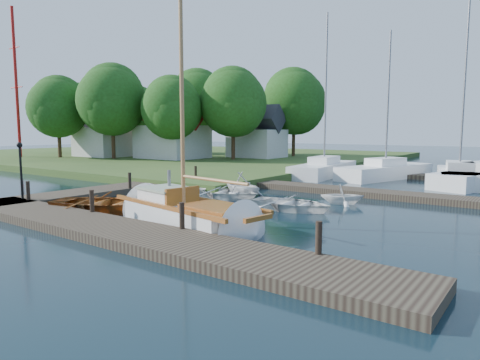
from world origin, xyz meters
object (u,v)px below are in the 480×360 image
Objects in this scene: tree_4 at (198,102)px; tender_c at (291,201)px; mooring_post_5 at (196,173)px; radio_mast at (16,83)px; tree_7 at (294,102)px; tree_6 at (77,110)px; lamp_post at (20,163)px; tree_2 at (172,108)px; sailboat at (190,216)px; tree_3 at (233,102)px; tender_a at (224,191)px; tree_1 at (112,100)px; mooring_post_4 at (130,180)px; tender_d at (342,193)px; tree_5 at (137,112)px; marina_boat_0 at (324,168)px; mooring_post_2 at (182,216)px; tree_0 at (58,107)px; house_a at (172,133)px; house_b at (105,135)px; mooring_post_1 at (92,201)px; house_c at (257,137)px; mooring_post_0 at (28,191)px; tender_b at (242,184)px; marina_boat_2 at (459,175)px; marina_boat_1 at (385,170)px; dinghy at (103,201)px; mooring_post_3 at (319,238)px.

tender_c is at bearing -41.46° from tree_4.
radio_mast is at bearing 173.66° from mooring_post_5.
tree_6 is at bearing -157.38° from tree_7.
tree_2 is at bearing 117.69° from lamp_post.
sailboat is 26.61m from tree_3.
tender_a is 0.38× the size of tree_1.
mooring_post_4 is 0.09× the size of tree_6.
tree_7 is at bearing 100.86° from mooring_post_4.
tree_6 reaches higher than tender_d.
radio_mast reaches higher than tender_c.
tree_5 is at bearing 152.41° from sailboat.
tree_3 is (-15.87, 17.09, 5.45)m from tender_c.
marina_boat_0 is 32.71m from radio_mast.
mooring_post_2 is 0.10× the size of tree_0.
house_a is 8.25m from house_b.
tree_6 is at bearing 161.90° from sailboat.
sailboat is 28.48m from house_a.
mooring_post_1 is 0.15× the size of house_c.
tender_b is at bearing 52.63° from mooring_post_0.
house_b reaches higher than mooring_post_0.
tree_3 is (14.00, 4.05, 3.04)m from house_b.
marina_boat_2 reaches higher than sailboat.
tree_6 is at bearing 104.83° from marina_boat_1.
marina_boat_0 is 0.75× the size of radio_mast.
tree_3 is (0.00, -3.95, 3.23)m from house_c.
marina_boat_0 is 16.03m from tree_2.
marina_boat_0 reaches higher than lamp_post.
lamp_post is 0.16× the size of radio_mast.
tender_d is 41.28m from tree_6.
tree_5 is (-23.00, 15.05, 4.72)m from mooring_post_5.
mooring_post_2 is 8.21m from tender_b.
tree_2 reaches higher than lamp_post.
mooring_post_1 is 0.08× the size of marina_boat_1.
tender_a is 23.58m from house_c.
tender_b is 0.26× the size of marina_boat_1.
marina_boat_2 is at bearing -52.24° from dinghy.
lamp_post is 0.29× the size of tree_0.
mooring_post_0 is 31.21m from tree_4.
house_c is at bearing 49.17° from marina_boat_0.
mooring_post_3 is at bearing -59.90° from tree_7.
mooring_post_5 is 11.41m from sailboat.
tree_3 is 8.26m from tree_7.
house_c reaches higher than dinghy.
tree_0 is 24.09m from tree_7.
dinghy is 7.56m from tender_c.
house_b is at bearing -165.96° from house_a.
lamp_post is 30.79m from tree_4.
mooring_post_4 is 0.33× the size of lamp_post.
tree_0 is 0.90× the size of tree_1.
radio_mast is (-14.00, -8.00, 5.06)m from house_a.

